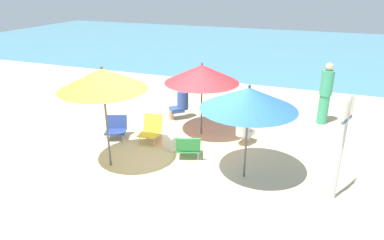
{
  "coord_description": "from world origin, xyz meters",
  "views": [
    {
      "loc": [
        2.58,
        -6.19,
        3.58
      ],
      "look_at": [
        0.03,
        0.54,
        0.7
      ],
      "focal_mm": 32.83,
      "sensor_mm": 36.0,
      "label": 1
    }
  ],
  "objects": [
    {
      "name": "person_a",
      "position": [
        -0.93,
        2.21,
        0.49
      ],
      "size": [
        0.52,
        0.51,
        0.96
      ],
      "rotation": [
        0.0,
        0.0,
        3.89
      ],
      "color": "#2D519E",
      "rests_on": "ground_plane"
    },
    {
      "name": "person_b",
      "position": [
        1.06,
        1.18,
        0.48
      ],
      "size": [
        0.4,
        0.54,
        0.95
      ],
      "rotation": [
        0.0,
        0.0,
        1.31
      ],
      "color": "silver",
      "rests_on": "ground_plane"
    },
    {
      "name": "beach_bag",
      "position": [
        -0.41,
        0.32,
        0.17
      ],
      "size": [
        0.35,
        0.29,
        0.34
      ],
      "primitive_type": "cube",
      "rotation": [
        0.0,
        0.0,
        2.84
      ],
      "color": "silver",
      "rests_on": "ground_plane"
    },
    {
      "name": "beach_chair_b",
      "position": [
        -1.03,
        0.59,
        0.31
      ],
      "size": [
        0.49,
        0.57,
        0.62
      ],
      "rotation": [
        0.0,
        0.0,
        -1.49
      ],
      "color": "gold",
      "rests_on": "ground_plane"
    },
    {
      "name": "person_c",
      "position": [
        2.74,
        3.22,
        0.83
      ],
      "size": [
        0.31,
        0.31,
        1.64
      ],
      "rotation": [
        0.0,
        0.0,
        0.64
      ],
      "color": "#389970",
      "rests_on": "ground_plane"
    },
    {
      "name": "ground_plane",
      "position": [
        0.0,
        0.0,
        0.0
      ],
      "size": [
        40.0,
        40.0,
        0.0
      ],
      "primitive_type": "plane",
      "color": "#D3BC8C"
    },
    {
      "name": "umbrella_red",
      "position": [
        -0.06,
        1.42,
        1.53
      ],
      "size": [
        1.78,
        1.78,
        1.81
      ],
      "color": "#4C4C51",
      "rests_on": "ground_plane"
    },
    {
      "name": "warning_sign",
      "position": [
        3.06,
        -0.4,
        1.24
      ],
      "size": [
        0.18,
        0.42,
        1.91
      ],
      "rotation": [
        0.0,
        0.0,
        -0.35
      ],
      "color": "#ADADB2",
      "rests_on": "ground_plane"
    },
    {
      "name": "beach_chair_c",
      "position": [
        -1.91,
        0.46,
        0.27
      ],
      "size": [
        0.63,
        0.63,
        0.53
      ],
      "rotation": [
        0.0,
        0.0,
        -1.21
      ],
      "color": "navy",
      "rests_on": "ground_plane"
    },
    {
      "name": "umbrella_yellow",
      "position": [
        -1.28,
        -0.78,
        1.84
      ],
      "size": [
        1.71,
        1.71,
        2.1
      ],
      "color": "#4C4C51",
      "rests_on": "ground_plane"
    },
    {
      "name": "sea_water",
      "position": [
        0.0,
        14.25,
        0.0
      ],
      "size": [
        40.0,
        16.0,
        0.01
      ],
      "primitive_type": "cube",
      "color": "teal",
      "rests_on": "ground_plane"
    },
    {
      "name": "beach_chair_a",
      "position": [
        0.13,
        0.06,
        0.28
      ],
      "size": [
        0.67,
        0.69,
        0.57
      ],
      "rotation": [
        0.0,
        0.0,
        1.92
      ],
      "color": "#33934C",
      "rests_on": "ground_plane"
    },
    {
      "name": "umbrella_blue",
      "position": [
        1.42,
        -0.25,
        1.61
      ],
      "size": [
        1.78,
        1.78,
        1.87
      ],
      "color": "#4C4C51",
      "rests_on": "ground_plane"
    }
  ]
}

